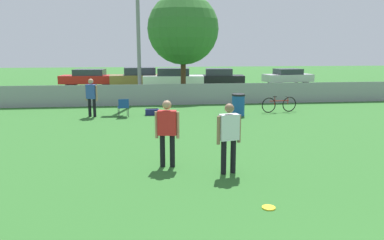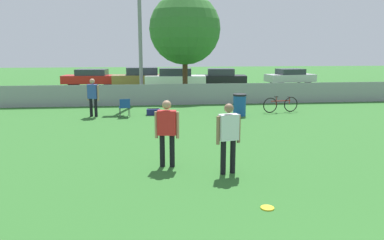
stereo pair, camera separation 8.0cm
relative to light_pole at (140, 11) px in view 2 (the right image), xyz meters
name	(u,v)px [view 2 (the right image)]	position (x,y,z in m)	size (l,w,h in m)	color
fence_backline	(211,94)	(3.67, -1.33, -4.32)	(22.11, 0.07, 1.21)	gray
light_pole	(140,11)	(0.00, 0.00, 0.00)	(0.90, 0.36, 8.24)	gray
tree_near_pole	(185,29)	(2.66, 2.41, -0.79)	(4.32, 4.32, 6.26)	#4C331E
player_receiver_white	(228,133)	(2.23, -12.47, -3.90)	(0.60, 0.31, 1.68)	black
player_defender_red	(167,128)	(0.83, -11.77, -3.90)	(0.60, 0.30, 1.68)	black
spectator_in_blue	(93,95)	(-2.00, -4.38, -3.92)	(0.54, 0.37, 1.65)	black
frisbee_disc	(267,208)	(2.54, -14.51, -4.86)	(0.25, 0.25, 0.03)	yellow
folding_chair_sideline	(125,106)	(-0.65, -4.58, -4.41)	(0.52, 0.52, 0.79)	#333338
bicycle_sideline	(281,105)	(6.47, -4.22, -4.51)	(1.75, 0.45, 0.76)	black
trash_bin	(240,105)	(4.36, -4.86, -4.39)	(0.58, 0.58, 0.96)	#194C99
gear_bag_sideline	(153,112)	(0.58, -4.24, -4.74)	(0.60, 0.33, 0.29)	navy
parked_car_red	(92,78)	(-4.04, 9.54, -4.21)	(4.64, 2.20, 1.33)	black
parked_car_tan	(142,78)	(-0.12, 8.47, -4.16)	(4.60, 2.03, 1.50)	black
parked_car_white	(175,78)	(2.41, 7.39, -4.16)	(4.61, 2.07, 1.48)	black
parked_car_dark	(221,78)	(5.98, 7.94, -4.20)	(4.10, 2.22, 1.40)	black
parked_car_silver	(290,76)	(12.22, 9.57, -4.25)	(4.21, 2.25, 1.26)	black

